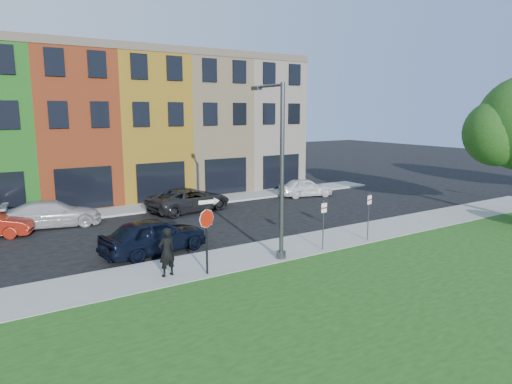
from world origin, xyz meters
TOP-DOWN VIEW (x-y plane):
  - ground at (0.00, 0.00)m, footprint 120.00×120.00m
  - sidewalk_near at (2.00, 3.00)m, footprint 40.00×3.00m
  - sidewalk_far at (-3.00, 15.00)m, footprint 40.00×2.40m
  - rowhouse_block at (-2.50, 21.18)m, footprint 30.00×10.12m
  - stop_sign at (-3.71, 1.88)m, footprint 1.05×0.13m
  - man at (-5.07, 2.51)m, footprint 0.85×0.71m
  - sedan_near at (-4.36, 5.77)m, footprint 3.61×5.43m
  - parked_car_silver at (-7.32, 13.26)m, footprint 3.43×5.52m
  - parked_car_dark at (0.54, 12.83)m, footprint 4.42×6.25m
  - parked_car_white at (9.83, 12.83)m, footprint 3.58×4.75m
  - street_lamp at (-0.24, 2.13)m, footprint 0.46×2.58m
  - parking_sign_a at (2.03, 1.89)m, footprint 0.32×0.09m
  - parking_sign_b at (4.84, 1.89)m, footprint 0.32×0.11m

SIDE VIEW (x-z plane):
  - ground at x=0.00m, z-range 0.00..0.00m
  - sidewalk_near at x=2.00m, z-range 0.00..0.12m
  - sidewalk_far at x=-3.00m, z-range 0.00..0.12m
  - parked_car_white at x=9.83m, z-range 0.00..1.34m
  - parked_car_silver at x=-7.32m, z-range 0.00..1.44m
  - parked_car_dark at x=0.54m, z-range 0.00..1.49m
  - sedan_near at x=-4.36m, z-range 0.00..1.62m
  - man at x=-5.07m, z-range 0.12..1.97m
  - parking_sign_a at x=2.03m, z-range 0.39..2.60m
  - parking_sign_b at x=4.84m, z-range 0.40..2.68m
  - stop_sign at x=-3.71m, z-range 0.75..3.71m
  - street_lamp at x=-0.24m, z-range 0.15..7.37m
  - rowhouse_block at x=-2.50m, z-range -0.01..9.99m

